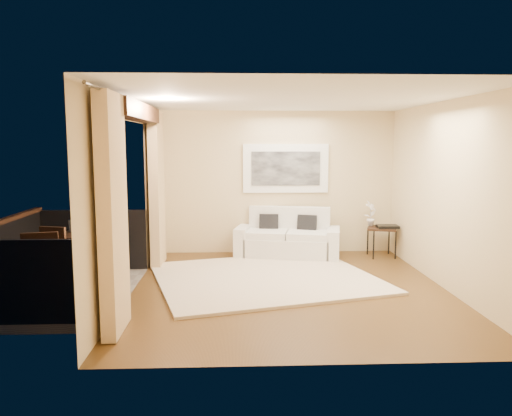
{
  "coord_description": "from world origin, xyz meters",
  "views": [
    {
      "loc": [
        -0.78,
        -6.98,
        2.09
      ],
      "look_at": [
        -0.44,
        1.04,
        1.05
      ],
      "focal_mm": 35.0,
      "sensor_mm": 36.0,
      "label": 1
    }
  ],
  "objects": [
    {
      "name": "tray",
      "position": [
        2.02,
        1.94,
        0.58
      ],
      "size": [
        0.39,
        0.3,
        0.05
      ],
      "primitive_type": "cube",
      "rotation": [
        0.0,
        0.0,
        -0.05
      ],
      "color": "black",
      "rests_on": "side_table"
    },
    {
      "name": "curtains",
      "position": [
        -2.11,
        0.0,
        1.34
      ],
      "size": [
        0.16,
        4.8,
        2.64
      ],
      "color": "#DBBA87",
      "rests_on": "ground"
    },
    {
      "name": "sofa",
      "position": [
        0.2,
        2.09,
        0.32
      ],
      "size": [
        2.01,
        1.18,
        0.9
      ],
      "rotation": [
        0.0,
        0.0,
        -0.21
      ],
      "color": "silver",
      "rests_on": "floor"
    },
    {
      "name": "candle",
      "position": [
        -3.01,
        0.68,
        0.78
      ],
      "size": [
        0.06,
        0.06,
        0.07
      ],
      "primitive_type": "cylinder",
      "color": "red",
      "rests_on": "bistro_table"
    },
    {
      "name": "rug",
      "position": [
        -0.32,
        0.55,
        0.02
      ],
      "size": [
        3.88,
        3.59,
        0.04
      ],
      "primitive_type": "cube",
      "rotation": [
        0.0,
        0.0,
        0.27
      ],
      "color": "beige",
      "rests_on": "floor"
    },
    {
      "name": "glass_a",
      "position": [
        -2.99,
        0.47,
        0.8
      ],
      "size": [
        0.06,
        0.06,
        0.12
      ],
      "primitive_type": "cylinder",
      "color": "white",
      "rests_on": "bistro_table"
    },
    {
      "name": "balcony_chair_far",
      "position": [
        -3.34,
        0.15,
        0.53
      ],
      "size": [
        0.49,
        0.5,
        0.93
      ],
      "rotation": [
        0.0,
        0.0,
        2.87
      ],
      "color": "black",
      "rests_on": "balcony"
    },
    {
      "name": "bistro_table",
      "position": [
        -3.07,
        0.5,
        0.66
      ],
      "size": [
        0.63,
        0.63,
        0.74
      ],
      "rotation": [
        0.0,
        0.0,
        0.01
      ],
      "color": "black",
      "rests_on": "balcony"
    },
    {
      "name": "ice_bucket",
      "position": [
        -3.23,
        0.64,
        0.84
      ],
      "size": [
        0.18,
        0.18,
        0.2
      ],
      "primitive_type": "cylinder",
      "color": "silver",
      "rests_on": "bistro_table"
    },
    {
      "name": "glass_b",
      "position": [
        -2.92,
        0.51,
        0.8
      ],
      "size": [
        0.06,
        0.06,
        0.12
      ],
      "primitive_type": "cylinder",
      "color": "white",
      "rests_on": "bistro_table"
    },
    {
      "name": "balcony",
      "position": [
        -3.31,
        0.0,
        0.18
      ],
      "size": [
        1.81,
        2.6,
        1.17
      ],
      "color": "#605B56",
      "rests_on": "ground"
    },
    {
      "name": "room_shell",
      "position": [
        -2.13,
        0.0,
        2.52
      ],
      "size": [
        5.0,
        6.4,
        5.0
      ],
      "color": "white",
      "rests_on": "ground"
    },
    {
      "name": "artwork",
      "position": [
        0.18,
        2.46,
        1.62
      ],
      "size": [
        1.62,
        0.07,
        0.92
      ],
      "color": "white",
      "rests_on": "room_shell"
    },
    {
      "name": "orchid",
      "position": [
        1.75,
        2.15,
        0.79
      ],
      "size": [
        0.3,
        0.29,
        0.47
      ],
      "primitive_type": "imported",
      "rotation": [
        0.0,
        0.0,
        0.72
      ],
      "color": "white",
      "rests_on": "side_table"
    },
    {
      "name": "side_table",
      "position": [
        1.93,
        2.0,
        0.49
      ],
      "size": [
        0.63,
        0.63,
        0.55
      ],
      "rotation": [
        0.0,
        0.0,
        -0.3
      ],
      "color": "black",
      "rests_on": "floor"
    },
    {
      "name": "balcony_chair_near",
      "position": [
        -3.18,
        -0.9,
        0.58
      ],
      "size": [
        0.51,
        0.52,
        1.0
      ],
      "rotation": [
        0.0,
        0.0,
        0.21
      ],
      "color": "black",
      "rests_on": "balcony"
    },
    {
      "name": "floor",
      "position": [
        0.0,
        0.0,
        0.0
      ],
      "size": [
        5.0,
        5.0,
        0.0
      ],
      "primitive_type": "plane",
      "color": "brown",
      "rests_on": "ground"
    },
    {
      "name": "vase",
      "position": [
        -3.11,
        0.31,
        0.83
      ],
      "size": [
        0.04,
        0.04,
        0.18
      ],
      "primitive_type": "cylinder",
      "color": "silver",
      "rests_on": "bistro_table"
    }
  ]
}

